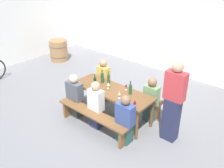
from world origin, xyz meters
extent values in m
plane|color=slate|center=(0.00, 0.00, 0.00)|extent=(24.00, 24.00, 0.00)
cube|color=white|center=(0.00, 3.34, 1.60)|extent=(14.00, 0.20, 3.20)
cube|color=brown|center=(0.00, 0.00, 0.72)|extent=(2.00, 0.70, 0.05)
cylinder|color=brown|center=(-0.92, -0.29, 0.35)|extent=(0.07, 0.07, 0.70)
cylinder|color=brown|center=(0.92, -0.29, 0.35)|extent=(0.07, 0.07, 0.70)
cylinder|color=brown|center=(-0.92, 0.29, 0.35)|extent=(0.07, 0.07, 0.70)
cylinder|color=brown|center=(0.92, 0.29, 0.35)|extent=(0.07, 0.07, 0.70)
cube|color=brown|center=(0.00, -0.65, 0.43)|extent=(1.90, 0.30, 0.04)
cube|color=brown|center=(-0.85, -0.65, 0.21)|extent=(0.06, 0.24, 0.41)
cube|color=brown|center=(0.85, -0.65, 0.21)|extent=(0.06, 0.24, 0.41)
cube|color=brown|center=(0.00, 0.65, 0.43)|extent=(1.90, 0.30, 0.04)
cube|color=brown|center=(-0.85, 0.65, 0.21)|extent=(0.06, 0.24, 0.41)
cube|color=brown|center=(0.85, 0.65, 0.21)|extent=(0.06, 0.24, 0.41)
cylinder|color=#143319|center=(-0.44, -0.10, 0.85)|extent=(0.07, 0.07, 0.20)
cylinder|color=#143319|center=(-0.44, -0.10, 1.00)|extent=(0.02, 0.02, 0.09)
cylinder|color=black|center=(-0.44, -0.10, 1.05)|extent=(0.03, 0.03, 0.01)
cylinder|color=#234C2D|center=(-0.42, 0.13, 0.87)|extent=(0.08, 0.08, 0.25)
cylinder|color=#234C2D|center=(-0.42, 0.13, 1.03)|extent=(0.03, 0.03, 0.07)
cylinder|color=black|center=(-0.42, 0.13, 1.07)|extent=(0.03, 0.03, 0.01)
cylinder|color=#234C2D|center=(-0.29, 0.22, 0.86)|extent=(0.07, 0.07, 0.22)
cylinder|color=#234C2D|center=(-0.29, 0.22, 1.00)|extent=(0.02, 0.02, 0.07)
cylinder|color=black|center=(-0.29, 0.22, 1.04)|extent=(0.03, 0.03, 0.01)
cylinder|color=#234C2D|center=(0.43, 0.12, 0.86)|extent=(0.07, 0.07, 0.23)
cylinder|color=#234C2D|center=(0.43, 0.12, 1.02)|extent=(0.02, 0.02, 0.08)
cylinder|color=black|center=(0.43, 0.12, 1.06)|extent=(0.03, 0.03, 0.01)
cylinder|color=silver|center=(0.85, -0.29, 0.75)|extent=(0.06, 0.06, 0.01)
cylinder|color=silver|center=(0.85, -0.29, 0.80)|extent=(0.01, 0.01, 0.08)
cone|color=maroon|center=(0.85, -0.29, 0.89)|extent=(0.07, 0.07, 0.09)
cylinder|color=silver|center=(0.36, -0.19, 0.75)|extent=(0.06, 0.06, 0.01)
cylinder|color=silver|center=(0.36, -0.19, 0.80)|extent=(0.01, 0.01, 0.08)
cone|color=beige|center=(0.36, -0.19, 0.87)|extent=(0.06, 0.06, 0.08)
cylinder|color=silver|center=(0.24, 0.21, 0.75)|extent=(0.06, 0.06, 0.01)
cylinder|color=silver|center=(0.24, 0.21, 0.79)|extent=(0.01, 0.01, 0.07)
cone|color=maroon|center=(0.24, 0.21, 0.87)|extent=(0.06, 0.06, 0.08)
cylinder|color=silver|center=(-0.11, 0.00, 0.75)|extent=(0.06, 0.06, 0.01)
cylinder|color=silver|center=(-0.11, 0.00, 0.79)|extent=(0.01, 0.01, 0.07)
cone|color=beige|center=(-0.11, 0.00, 0.87)|extent=(0.07, 0.07, 0.08)
cube|color=#383E3B|center=(-0.73, -0.50, 0.23)|extent=(0.31, 0.24, 0.45)
cube|color=#4C515B|center=(-0.73, -0.50, 0.67)|extent=(0.42, 0.20, 0.44)
sphere|color=beige|center=(-0.73, -0.50, 0.99)|extent=(0.20, 0.20, 0.20)
cube|color=#2F3455|center=(-0.04, -0.50, 0.23)|extent=(0.26, 0.24, 0.45)
cube|color=silver|center=(-0.04, -0.50, 0.69)|extent=(0.35, 0.20, 0.48)
sphere|color=tan|center=(-0.04, -0.50, 1.03)|extent=(0.20, 0.20, 0.20)
cube|color=#28534D|center=(0.77, -0.50, 0.23)|extent=(0.29, 0.24, 0.45)
cube|color=#384C8C|center=(0.77, -0.50, 0.68)|extent=(0.38, 0.20, 0.45)
sphere|color=#846047|center=(0.77, -0.50, 1.00)|extent=(0.20, 0.20, 0.20)
cube|color=#4E5446|center=(-0.72, 0.50, 0.23)|extent=(0.24, 0.24, 0.45)
cube|color=gold|center=(-0.72, 0.50, 0.71)|extent=(0.32, 0.20, 0.51)
sphere|color=#A87A5B|center=(-0.72, 0.50, 1.06)|extent=(0.20, 0.20, 0.20)
cube|color=#355750|center=(0.75, 0.50, 0.23)|extent=(0.25, 0.24, 0.45)
cube|color=#729966|center=(0.75, 0.50, 0.68)|extent=(0.34, 0.20, 0.45)
sphere|color=#846047|center=(0.75, 0.50, 1.00)|extent=(0.21, 0.21, 0.21)
cube|color=#272B4B|center=(1.43, 0.20, 0.48)|extent=(0.31, 0.24, 0.96)
cube|color=#C6383D|center=(1.43, 0.20, 1.25)|extent=(0.41, 0.20, 0.59)
sphere|color=tan|center=(1.43, 0.20, 1.66)|extent=(0.22, 0.22, 0.22)
cylinder|color=#9E7247|center=(-3.96, 1.58, 0.38)|extent=(0.65, 0.65, 0.77)
torus|color=#4C4C51|center=(-3.96, 1.58, 0.57)|extent=(0.68, 0.68, 0.02)
torus|color=#4C4C51|center=(-3.96, 1.58, 0.19)|extent=(0.68, 0.68, 0.02)
camera|label=1|loc=(3.25, -3.80, 3.45)|focal=39.74mm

